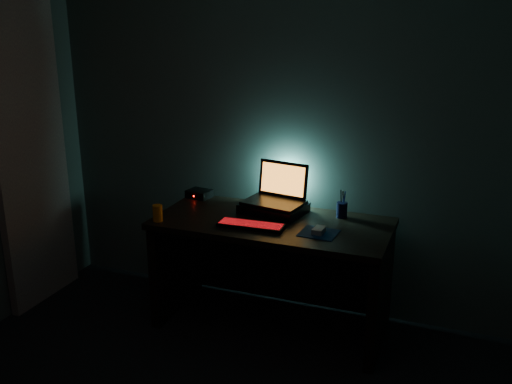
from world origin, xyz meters
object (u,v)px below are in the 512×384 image
mouse (319,230)px  pen_cup (342,210)px  keyboard (251,225)px  laptop (278,193)px  router (199,194)px  juice_glass (158,213)px

mouse → pen_cup: (0.06, 0.33, 0.03)m
keyboard → pen_cup: pen_cup is taller
laptop → pen_cup: laptop is taller
keyboard → mouse: mouse is taller
router → mouse: bearing=-11.3°
mouse → juice_glass: juice_glass is taller
pen_cup → juice_glass: juice_glass is taller
laptop → pen_cup: 0.44m
laptop → router: 0.63m
laptop → pen_cup: size_ratio=4.16×
keyboard → router: 0.71m
mouse → juice_glass: bearing=-167.8°
juice_glass → keyboard: bearing=10.4°
router → laptop: bearing=3.6°
laptop → router: (-0.62, 0.07, -0.09)m
keyboard → router: (-0.57, 0.43, 0.01)m
keyboard → pen_cup: 0.62m
laptop → keyboard: (-0.05, -0.36, -0.11)m
keyboard → mouse: bearing=4.1°
laptop → mouse: bearing=-30.7°
mouse → juice_glass: 1.03m
laptop → router: size_ratio=2.30×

